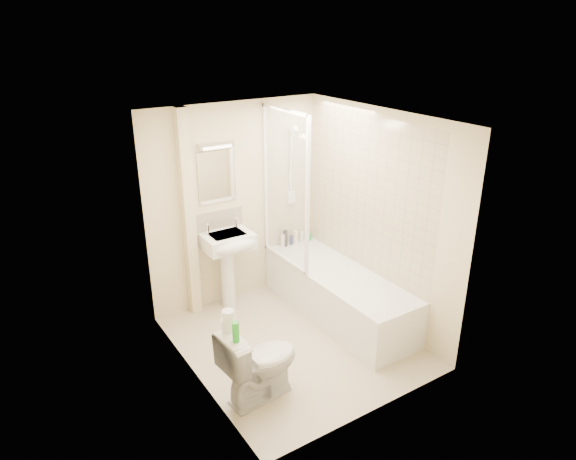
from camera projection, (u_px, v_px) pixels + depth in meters
floor at (294, 342)px, 5.53m from camera, size 2.50×2.50×0.00m
wall_back at (236, 205)px, 6.04m from camera, size 2.20×0.02×2.40m
wall_left at (190, 267)px, 4.52m from camera, size 0.02×2.50×2.40m
wall_right at (378, 219)px, 5.62m from camera, size 0.02×2.50×2.40m
ceiling at (295, 118)px, 4.61m from camera, size 2.20×2.50×0.02m
tile_back at (290, 177)px, 6.32m from camera, size 0.70×0.01×1.75m
tile_right at (366, 195)px, 5.68m from camera, size 0.01×2.10×1.75m
pipe_boxing at (188, 216)px, 5.68m from camera, size 0.12×0.12×2.40m
splashback at (219, 222)px, 5.98m from camera, size 0.60×0.02×0.30m
mirror at (217, 177)px, 5.77m from camera, size 0.46×0.01×0.60m
strip_light at (216, 145)px, 5.61m from camera, size 0.42×0.07×0.07m
bathtub at (338, 293)px, 5.95m from camera, size 0.70×2.10×0.55m
shower_screen at (285, 189)px, 5.80m from camera, size 0.04×0.92×1.80m
shower_fixture at (292, 168)px, 6.24m from camera, size 0.10×0.16×0.99m
pedestal_sink at (229, 250)px, 5.91m from camera, size 0.56×0.51×1.09m
bottle_white_a at (283, 241)px, 6.48m from camera, size 0.05×0.05×0.16m
bottle_black_b at (285, 238)px, 6.50m from camera, size 0.06×0.06×0.21m
bottle_blue at (291, 240)px, 6.56m from camera, size 0.04×0.04×0.12m
bottle_cream at (296, 237)px, 6.58m from camera, size 0.06×0.06×0.17m
bottle_white_b at (302, 237)px, 6.64m from camera, size 0.06×0.06×0.13m
bottle_green at (309, 237)px, 6.70m from camera, size 0.07×0.07×0.08m
toilet at (260, 362)px, 4.61m from camera, size 0.55×0.81×0.74m
toilet_roll_lower at (228, 325)px, 4.40m from camera, size 0.12×0.12×0.11m
toilet_roll_upper at (228, 316)px, 4.35m from camera, size 0.11×0.11×0.10m
green_bottle at (236, 332)px, 4.23m from camera, size 0.06×0.06×0.18m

